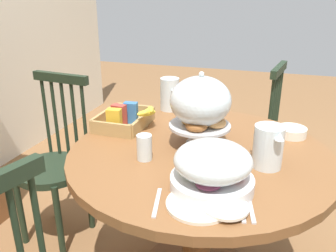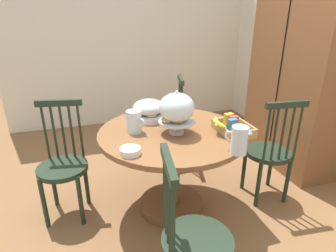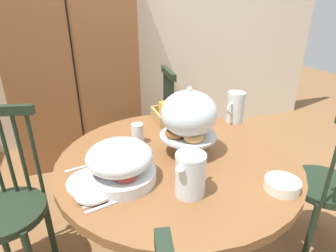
{
  "view_description": "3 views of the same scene",
  "coord_description": "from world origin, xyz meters",
  "px_view_note": "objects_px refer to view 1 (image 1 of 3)",
  "views": [
    {
      "loc": [
        -1.53,
        -0.38,
        1.41
      ],
      "look_at": [
        -0.15,
        0.07,
        0.84
      ],
      "focal_mm": 37.29,
      "sensor_mm": 36.0,
      "label": 1
    },
    {
      "loc": [
        1.8,
        -0.72,
        1.61
      ],
      "look_at": [
        -0.25,
        -0.08,
        0.74
      ],
      "focal_mm": 29.93,
      "sensor_mm": 36.0,
      "label": 2
    },
    {
      "loc": [
        -0.58,
        -1.18,
        1.43
      ],
      "look_at": [
        -0.15,
        0.07,
        0.84
      ],
      "focal_mm": 29.47,
      "sensor_mm": 36.0,
      "label": 3
    }
  ],
  "objects_px": {
    "china_plate_large": "(199,204)",
    "windsor_chair_near_window": "(250,139)",
    "cereal_basket": "(126,119)",
    "orange_juice_pitcher": "(170,96)",
    "dining_table": "(198,193)",
    "drinking_glass": "(144,147)",
    "fruit_platter_covered": "(212,168)",
    "china_plate_small": "(226,207)",
    "windsor_chair_by_cabinet": "(54,167)",
    "pastry_stand_with_dome": "(201,104)",
    "cereal_bowl": "(292,132)",
    "milk_pitcher": "(268,148)"
  },
  "relations": [
    {
      "from": "china_plate_large",
      "to": "drinking_glass",
      "type": "height_order",
      "value": "drinking_glass"
    },
    {
      "from": "orange_juice_pitcher",
      "to": "china_plate_small",
      "type": "relative_size",
      "value": 1.27
    },
    {
      "from": "windsor_chair_by_cabinet",
      "to": "china_plate_large",
      "type": "height_order",
      "value": "windsor_chair_by_cabinet"
    },
    {
      "from": "cereal_basket",
      "to": "cereal_bowl",
      "type": "xyz_separation_m",
      "value": [
        0.13,
        -0.82,
        -0.02
      ]
    },
    {
      "from": "pastry_stand_with_dome",
      "to": "orange_juice_pitcher",
      "type": "xyz_separation_m",
      "value": [
        0.44,
        0.28,
        -0.11
      ]
    },
    {
      "from": "china_plate_small",
      "to": "cereal_bowl",
      "type": "bearing_deg",
      "value": -15.94
    },
    {
      "from": "windsor_chair_by_cabinet",
      "to": "orange_juice_pitcher",
      "type": "bearing_deg",
      "value": -56.11
    },
    {
      "from": "windsor_chair_near_window",
      "to": "pastry_stand_with_dome",
      "type": "xyz_separation_m",
      "value": [
        -0.81,
        0.18,
        0.48
      ]
    },
    {
      "from": "cereal_basket",
      "to": "cereal_bowl",
      "type": "distance_m",
      "value": 0.83
    },
    {
      "from": "windsor_chair_near_window",
      "to": "china_plate_small",
      "type": "bearing_deg",
      "value": -179.04
    },
    {
      "from": "cereal_bowl",
      "to": "windsor_chair_near_window",
      "type": "bearing_deg",
      "value": 21.73
    },
    {
      "from": "orange_juice_pitcher",
      "to": "windsor_chair_near_window",
      "type": "bearing_deg",
      "value": -51.35
    },
    {
      "from": "windsor_chair_near_window",
      "to": "pastry_stand_with_dome",
      "type": "height_order",
      "value": "pastry_stand_with_dome"
    },
    {
      "from": "orange_juice_pitcher",
      "to": "cereal_basket",
      "type": "distance_m",
      "value": 0.36
    },
    {
      "from": "china_plate_large",
      "to": "cereal_bowl",
      "type": "height_order",
      "value": "cereal_bowl"
    },
    {
      "from": "windsor_chair_near_window",
      "to": "cereal_basket",
      "type": "bearing_deg",
      "value": 139.92
    },
    {
      "from": "windsor_chair_near_window",
      "to": "china_plate_small",
      "type": "height_order",
      "value": "windsor_chair_near_window"
    },
    {
      "from": "dining_table",
      "to": "drinking_glass",
      "type": "bearing_deg",
      "value": 126.99
    },
    {
      "from": "orange_juice_pitcher",
      "to": "drinking_glass",
      "type": "bearing_deg",
      "value": -171.48
    },
    {
      "from": "windsor_chair_near_window",
      "to": "cereal_basket",
      "type": "xyz_separation_m",
      "value": [
        -0.7,
        0.59,
        0.33
      ]
    },
    {
      "from": "windsor_chair_by_cabinet",
      "to": "china_plate_small",
      "type": "distance_m",
      "value": 1.23
    },
    {
      "from": "windsor_chair_by_cabinet",
      "to": "cereal_basket",
      "type": "relative_size",
      "value": 3.09
    },
    {
      "from": "windsor_chair_near_window",
      "to": "drinking_glass",
      "type": "distance_m",
      "value": 1.14
    },
    {
      "from": "cereal_basket",
      "to": "fruit_platter_covered",
      "type": "bearing_deg",
      "value": -130.57
    },
    {
      "from": "china_plate_large",
      "to": "fruit_platter_covered",
      "type": "bearing_deg",
      "value": -9.84
    },
    {
      "from": "dining_table",
      "to": "china_plate_small",
      "type": "xyz_separation_m",
      "value": [
        -0.42,
        -0.18,
        0.24
      ]
    },
    {
      "from": "china_plate_small",
      "to": "orange_juice_pitcher",
      "type": "bearing_deg",
      "value": 27.73
    },
    {
      "from": "windsor_chair_near_window",
      "to": "fruit_platter_covered",
      "type": "xyz_separation_m",
      "value": [
        -1.17,
        0.05,
        0.37
      ]
    },
    {
      "from": "orange_juice_pitcher",
      "to": "china_plate_large",
      "type": "distance_m",
      "value": 1.0
    },
    {
      "from": "pastry_stand_with_dome",
      "to": "cereal_basket",
      "type": "bearing_deg",
      "value": 75.58
    },
    {
      "from": "drinking_glass",
      "to": "pastry_stand_with_dome",
      "type": "bearing_deg",
      "value": -41.14
    },
    {
      "from": "milk_pitcher",
      "to": "china_plate_large",
      "type": "xyz_separation_m",
      "value": [
        -0.36,
        0.2,
        -0.07
      ]
    },
    {
      "from": "windsor_chair_near_window",
      "to": "windsor_chair_by_cabinet",
      "type": "bearing_deg",
      "value": 126.08
    },
    {
      "from": "dining_table",
      "to": "milk_pitcher",
      "type": "xyz_separation_m",
      "value": [
        -0.06,
        -0.29,
        0.3
      ]
    },
    {
      "from": "windsor_chair_by_cabinet",
      "to": "pastry_stand_with_dome",
      "type": "relative_size",
      "value": 2.83
    },
    {
      "from": "dining_table",
      "to": "cereal_basket",
      "type": "height_order",
      "value": "cereal_basket"
    },
    {
      "from": "windsor_chair_near_window",
      "to": "cereal_basket",
      "type": "height_order",
      "value": "windsor_chair_near_window"
    },
    {
      "from": "china_plate_small",
      "to": "drinking_glass",
      "type": "xyz_separation_m",
      "value": [
        0.27,
        0.39,
        0.04
      ]
    },
    {
      "from": "china_plate_large",
      "to": "windsor_chair_by_cabinet",
      "type": "bearing_deg",
      "value": 61.39
    },
    {
      "from": "dining_table",
      "to": "drinking_glass",
      "type": "xyz_separation_m",
      "value": [
        -0.15,
        0.2,
        0.27
      ]
    },
    {
      "from": "windsor_chair_by_cabinet",
      "to": "fruit_platter_covered",
      "type": "height_order",
      "value": "windsor_chair_by_cabinet"
    },
    {
      "from": "fruit_platter_covered",
      "to": "cereal_bowl",
      "type": "height_order",
      "value": "fruit_platter_covered"
    },
    {
      "from": "china_plate_large",
      "to": "windsor_chair_near_window",
      "type": "bearing_deg",
      "value": -3.04
    },
    {
      "from": "fruit_platter_covered",
      "to": "drinking_glass",
      "type": "xyz_separation_m",
      "value": [
        0.15,
        0.32,
        -0.03
      ]
    },
    {
      "from": "dining_table",
      "to": "milk_pitcher",
      "type": "relative_size",
      "value": 6.45
    },
    {
      "from": "orange_juice_pitcher",
      "to": "cereal_basket",
      "type": "height_order",
      "value": "orange_juice_pitcher"
    },
    {
      "from": "windsor_chair_near_window",
      "to": "cereal_basket",
      "type": "relative_size",
      "value": 3.09
    },
    {
      "from": "windsor_chair_by_cabinet",
      "to": "drinking_glass",
      "type": "xyz_separation_m",
      "value": [
        -0.27,
        -0.67,
        0.34
      ]
    },
    {
      "from": "fruit_platter_covered",
      "to": "cereal_basket",
      "type": "bearing_deg",
      "value": 49.43
    },
    {
      "from": "orange_juice_pitcher",
      "to": "china_plate_large",
      "type": "bearing_deg",
      "value": -156.72
    }
  ]
}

